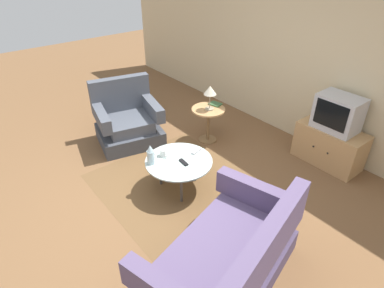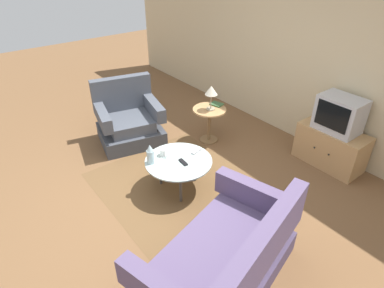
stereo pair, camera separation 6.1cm
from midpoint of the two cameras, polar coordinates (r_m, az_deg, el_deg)
ground_plane at (r=4.18m, az=-4.53°, el=-8.90°), size 16.00×16.00×0.00m
back_wall at (r=5.19m, az=19.09°, el=14.94°), size 9.00×0.12×2.70m
area_rug at (r=4.28m, az=-2.62°, el=-7.64°), size 2.12×1.82×0.00m
armchair at (r=5.22m, az=-11.59°, el=3.82°), size 1.02×1.10×0.96m
couch at (r=3.12m, az=5.42°, el=-19.61°), size 1.29×1.73×0.88m
coffee_table at (r=4.04m, az=-2.76°, el=-3.31°), size 0.84×0.84×0.43m
side_table at (r=5.05m, az=2.50°, el=4.63°), size 0.52×0.52×0.56m
tv_stand at (r=4.98m, az=22.65°, el=-0.30°), size 0.91×0.47×0.55m
television at (r=4.74m, az=23.95°, el=4.98°), size 0.56×0.39×0.48m
table_lamp at (r=4.85m, az=2.82°, el=9.19°), size 0.19×0.19×0.38m
vase at (r=3.94m, az=-7.72°, el=-1.88°), size 0.09×0.09×0.26m
mug at (r=4.10m, az=-5.47°, el=-1.52°), size 0.14×0.09×0.09m
tv_remote_dark at (r=3.97m, az=-1.93°, el=-3.22°), size 0.16×0.06×0.02m
tv_remote_silver at (r=4.17m, az=0.36°, el=-1.29°), size 0.08×0.16×0.02m
book at (r=5.12m, az=3.78°, el=7.03°), size 0.21×0.18×0.02m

